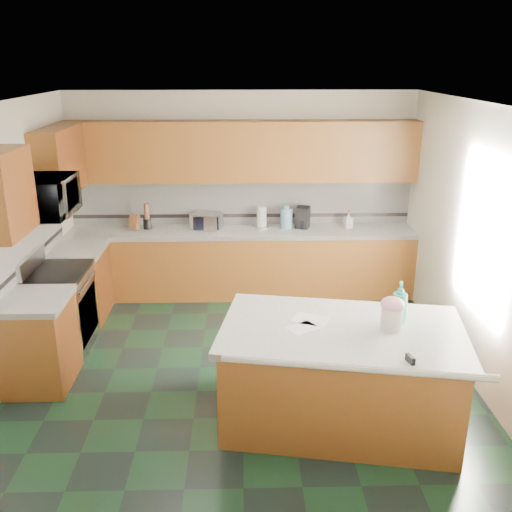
{
  "coord_description": "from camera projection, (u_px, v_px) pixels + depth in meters",
  "views": [
    {
      "loc": [
        0.01,
        -5.3,
        3.09
      ],
      "look_at": [
        0.15,
        0.35,
        1.12
      ],
      "focal_mm": 40.0,
      "sensor_mm": 36.0,
      "label": 1
    }
  ],
  "objects": [
    {
      "name": "wall_back",
      "position": [
        241.0,
        193.0,
        7.76
      ],
      "size": [
        4.6,
        0.04,
        2.7
      ],
      "primitive_type": "cube",
      "color": "white",
      "rests_on": "ground"
    },
    {
      "name": "utensil_bundle",
      "position": [
        147.0,
        211.0,
        7.57
      ],
      "size": [
        0.07,
        0.07,
        0.21
      ],
      "primitive_type": "cylinder",
      "color": "#472814",
      "rests_on": "utensil_crock"
    },
    {
      "name": "floor",
      "position": [
        243.0,
        367.0,
        6.02
      ],
      "size": [
        4.6,
        4.6,
        0.0
      ],
      "primitive_type": "plane",
      "color": "black",
      "rests_on": "ground"
    },
    {
      "name": "left_backsplash",
      "position": [
        27.0,
        242.0,
        6.07
      ],
      "size": [
        0.02,
        2.3,
        0.63
      ],
      "primitive_type": "cube",
      "color": "silver",
      "rests_on": "wall_left"
    },
    {
      "name": "island_bullnose",
      "position": [
        356.0,
        368.0,
        4.27
      ],
      "size": [
        2.03,
        0.41,
        0.06
      ],
      "primitive_type": "cylinder",
      "rotation": [
        0.0,
        1.57,
        -0.17
      ],
      "color": "white",
      "rests_on": "island_base"
    },
    {
      "name": "toaster_oven_door",
      "position": [
        206.0,
        224.0,
        7.49
      ],
      "size": [
        0.33,
        0.01,
        0.18
      ],
      "primitive_type": "cube",
      "color": "black",
      "rests_on": "toaster_oven"
    },
    {
      "name": "wall_right",
      "position": [
        476.0,
        244.0,
        5.63
      ],
      "size": [
        0.04,
        4.6,
        2.7
      ],
      "primitive_type": "cube",
      "color": "white",
      "rests_on": "ground"
    },
    {
      "name": "soap_bottle_back",
      "position": [
        348.0,
        220.0,
        7.65
      ],
      "size": [
        0.12,
        0.12,
        0.22
      ],
      "primitive_type": "imported",
      "rotation": [
        0.0,
        0.0,
        0.22
      ],
      "color": "white",
      "rests_on": "back_countertop"
    },
    {
      "name": "microwave",
      "position": [
        47.0,
        197.0,
        5.87
      ],
      "size": [
        0.5,
        0.73,
        0.41
      ],
      "primitive_type": "imported",
      "rotation": [
        0.0,
        0.0,
        1.57
      ],
      "color": "#B7B7BC",
      "rests_on": "wall_left"
    },
    {
      "name": "treat_jar_knob",
      "position": [
        393.0,
        299.0,
        4.74
      ],
      "size": [
        0.07,
        0.02,
        0.02
      ],
      "primitive_type": "cylinder",
      "rotation": [
        0.0,
        1.57,
        0.0
      ],
      "color": "tan",
      "rests_on": "treat_jar_lid"
    },
    {
      "name": "water_jug",
      "position": [
        286.0,
        218.0,
        7.63
      ],
      "size": [
        0.16,
        0.16,
        0.27
      ],
      "primitive_type": "cylinder",
      "color": "#6EADCB",
      "rests_on": "back_countertop"
    },
    {
      "name": "treat_jar_knob_end_l",
      "position": [
        389.0,
        300.0,
        4.74
      ],
      "size": [
        0.03,
        0.03,
        0.03
      ],
      "primitive_type": "sphere",
      "color": "tan",
      "rests_on": "treat_jar_lid"
    },
    {
      "name": "clamp_handle",
      "position": [
        412.0,
        368.0,
        4.23
      ],
      "size": [
        0.02,
        0.07,
        0.02
      ],
      "primitive_type": "cylinder",
      "rotation": [
        1.57,
        0.0,
        0.0
      ],
      "color": "black",
      "rests_on": "island_top"
    },
    {
      "name": "treat_jar",
      "position": [
        392.0,
        318.0,
        4.79
      ],
      "size": [
        0.24,
        0.24,
        0.19
      ],
      "primitive_type": "cylinder",
      "rotation": [
        0.0,
        0.0,
        0.37
      ],
      "color": "silver",
      "rests_on": "island_top"
    },
    {
      "name": "back_upper_cab",
      "position": [
        241.0,
        151.0,
        7.39
      ],
      "size": [
        4.6,
        0.33,
        0.78
      ],
      "primitive_type": "cube",
      "color": "#461D0B",
      "rests_on": "wall_back"
    },
    {
      "name": "paper_sheet_b",
      "position": [
        310.0,
        319.0,
        4.99
      ],
      "size": [
        0.37,
        0.32,
        0.0
      ],
      "primitive_type": "cube",
      "rotation": [
        0.0,
        0.0,
        -0.4
      ],
      "color": "white",
      "rests_on": "island_top"
    },
    {
      "name": "window_light_proxy",
      "position": [
        483.0,
        235.0,
        5.39
      ],
      "size": [
        0.02,
        1.4,
        1.1
      ],
      "primitive_type": "cube",
      "color": "white",
      "rests_on": "wall_right"
    },
    {
      "name": "range_body",
      "position": [
        61.0,
        311.0,
        6.29
      ],
      "size": [
        0.6,
        0.76,
        0.88
      ],
      "primitive_type": "cube",
      "color": "#B7B7BC",
      "rests_on": "ground"
    },
    {
      "name": "left_base_cab_rear",
      "position": [
        80.0,
        285.0,
        7.04
      ],
      "size": [
        0.6,
        0.82,
        0.86
      ],
      "primitive_type": "cube",
      "color": "#461D0B",
      "rests_on": "ground"
    },
    {
      "name": "treat_jar_knob_end_r",
      "position": [
        397.0,
        299.0,
        4.74
      ],
      "size": [
        0.03,
        0.03,
        0.03
      ],
      "primitive_type": "sphere",
      "color": "tan",
      "rests_on": "treat_jar_lid"
    },
    {
      "name": "back_base_cab",
      "position": [
        242.0,
        264.0,
        7.76
      ],
      "size": [
        4.6,
        0.6,
        0.86
      ],
      "primitive_type": "cube",
      "color": "#461D0B",
      "rests_on": "ground"
    },
    {
      "name": "treat_jar_lid",
      "position": [
        393.0,
        304.0,
        4.75
      ],
      "size": [
        0.2,
        0.2,
        0.13
      ],
      "primitive_type": "ellipsoid",
      "color": "pink",
      "rests_on": "treat_jar"
    },
    {
      "name": "left_upper_cab_front",
      "position": [
        3.0,
        193.0,
        5.1
      ],
      "size": [
        0.33,
        0.72,
        0.78
      ],
      "primitive_type": "cube",
      "color": "#461D0B",
      "rests_on": "wall_left"
    },
    {
      "name": "left_counter_rear",
      "position": [
        77.0,
        250.0,
        6.89
      ],
      "size": [
        0.64,
        0.82,
        0.06
      ],
      "primitive_type": "cube",
      "color": "white",
      "rests_on": "left_base_cab_rear"
    },
    {
      "name": "paper_towel",
      "position": [
        262.0,
        217.0,
        7.65
      ],
      "size": [
        0.13,
        0.13,
        0.29
      ],
      "primitive_type": "cylinder",
      "color": "white",
      "rests_on": "back_countertop"
    },
    {
      "name": "clamp_body",
      "position": [
        410.0,
        361.0,
        4.28
      ],
      "size": [
        0.05,
        0.11,
        0.09
      ],
      "primitive_type": "cube",
      "rotation": [
        0.0,
        0.0,
        0.24
      ],
      "color": "black",
      "rests_on": "island_top"
    },
    {
      "name": "left_counter_front",
      "position": [
        33.0,
        301.0,
        5.45
      ],
      "size": [
        0.64,
        0.72,
        0.06
      ],
      "primitive_type": "cube",
      "color": "white",
      "rests_on": "left_base_cab_front"
    },
    {
      "name": "toaster_oven",
      "position": [
        206.0,
        221.0,
        7.6
      ],
      "size": [
        0.44,
        0.38,
        0.22
      ],
      "primitive_type": "cube",
      "rotation": [
        0.0,
        0.0,
        -0.41
      ],
      "color": "#B7B7BC",
      "rests_on": "back_countertop"
    },
    {
      "name": "island_top",
      "position": [
        342.0,
        331.0,
        4.84
      ],
      "size": [
        2.23,
        1.55,
        0.06
      ],
      "primitive_type": "cube",
      "rotation": [
        0.0,
        0.0,
        -0.17
      ],
      "color": "white",
      "rests_on": "island_base"
    },
    {
      "name": "paper_towel_base",
      "position": [
        262.0,
        227.0,
        7.7
      ],
      "size": [
        0.19,
        0.19,
        0.01
      ],
      "primitive_type": "cylinder",
      "color": "#B7B7BC",
      "rests_on": "back_countertop"
    },
    {
      "name": "wall_front",
      "position": [
        242.0,
        367.0,
        3.38
      ],
      "size": [
        4.6,
        0.04,
        2.7
      ],
      "primitive_type": "cube",
      "color": "white",
      "rests_on": "ground"
    },
    {
      "name": "paper_sheet_a",
      "position": [
        303.0,
        328.0,
        4.83
      ],
      "size": [
        0.31,
        0.29,
        0.0
      ],
      "primitive_type": "cube",
      "rotation": [
        0.0,
        0.0,
        0.56
      ],
      "color": "white",
      "rests_on": "island_top"
    },
    {
      "name": "coffee_carafe",
      "position": [
        303.0,
        224.0,
        7.64
      ],
      "size": [
        0.12,
        0.12,
        0.12
      ],
      "primitive_type": "cylinder",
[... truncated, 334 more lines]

